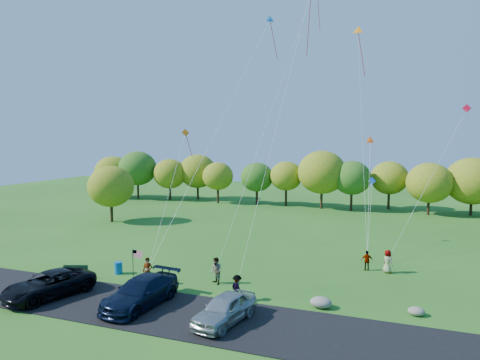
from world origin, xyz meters
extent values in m
plane|color=#255C1A|center=(0.00, 0.00, 0.00)|extent=(140.00, 140.00, 0.00)
cube|color=black|center=(0.00, -4.00, 0.03)|extent=(44.00, 6.00, 0.06)
cylinder|color=#382814|center=(-34.56, 37.59, 1.25)|extent=(0.36, 0.36, 2.49)
ellipsoid|color=#2B5C18|center=(-34.56, 37.59, 4.29)|extent=(5.52, 5.52, 4.97)
cylinder|color=#382814|center=(-30.52, 38.62, 1.14)|extent=(0.36, 0.36, 2.27)
ellipsoid|color=#2B5C18|center=(-30.52, 38.62, 3.91)|extent=(5.03, 5.03, 4.53)
cylinder|color=#382814|center=(-25.33, 37.69, 1.27)|extent=(0.36, 0.36, 2.54)
ellipsoid|color=#406F1B|center=(-25.33, 37.69, 4.38)|extent=(5.63, 5.63, 5.07)
cylinder|color=#382814|center=(-20.12, 39.22, 1.50)|extent=(0.36, 0.36, 2.99)
ellipsoid|color=#406F1B|center=(-20.12, 39.22, 5.07)|extent=(6.38, 6.38, 5.74)
cylinder|color=#382814|center=(-14.92, 36.65, 1.26)|extent=(0.36, 0.36, 2.52)
ellipsoid|color=#2B5C18|center=(-14.92, 36.65, 4.48)|extent=(6.02, 6.02, 5.42)
cylinder|color=#382814|center=(-10.28, 39.27, 1.57)|extent=(0.36, 0.36, 3.14)
ellipsoid|color=#2B5C18|center=(-10.28, 39.27, 4.88)|extent=(5.34, 5.34, 4.81)
cylinder|color=#382814|center=(-4.78, 38.65, 1.52)|extent=(0.36, 0.36, 3.04)
ellipsoid|color=#406F1B|center=(-4.78, 38.65, 4.99)|extent=(5.98, 5.98, 5.38)
cylinder|color=#382814|center=(-0.74, 39.98, 1.16)|extent=(0.36, 0.36, 2.31)
ellipsoid|color=#406F1B|center=(-0.74, 39.98, 4.55)|extent=(6.89, 6.89, 6.20)
cylinder|color=#382814|center=(5.26, 40.00, 1.53)|extent=(0.36, 0.36, 3.06)
ellipsoid|color=#406F1B|center=(5.26, 40.00, 5.32)|extent=(6.94, 6.94, 6.25)
cylinder|color=#382814|center=(10.39, 36.22, 1.57)|extent=(0.36, 0.36, 3.14)
ellipsoid|color=#2B5C18|center=(10.39, 36.22, 5.05)|extent=(5.89, 5.89, 5.30)
cylinder|color=#382814|center=(14.62, 36.46, 1.14)|extent=(0.36, 0.36, 2.28)
ellipsoid|color=#2B5C18|center=(14.62, 36.46, 4.56)|extent=(6.99, 6.99, 6.29)
cylinder|color=#382814|center=(19.79, 37.17, 1.41)|extent=(0.36, 0.36, 2.82)
ellipsoid|color=#2B5C18|center=(19.79, 37.17, 4.83)|extent=(6.18, 6.18, 5.56)
cylinder|color=#382814|center=(-22.00, 18.00, 1.30)|extent=(0.36, 0.36, 2.60)
ellipsoid|color=#406F1B|center=(-22.00, 18.00, 4.42)|extent=(5.60, 5.60, 5.04)
imported|color=black|center=(-9.98, -4.57, 0.87)|extent=(4.26, 6.34, 1.62)
imported|color=black|center=(-3.56, -3.79, 0.91)|extent=(2.94, 6.08, 1.71)
imported|color=#9EA3A8|center=(2.20, -4.27, 0.86)|extent=(2.77, 4.95, 1.59)
imported|color=#4C4C59|center=(-5.32, -0.23, 0.97)|extent=(0.79, 0.61, 1.93)
imported|color=#4C4C59|center=(-0.84, 1.56, 0.95)|extent=(1.16, 1.14, 1.89)
imported|color=#4C4C59|center=(1.64, -0.80, 0.83)|extent=(1.23, 1.12, 1.65)
imported|color=#4C4C59|center=(8.99, 8.54, 0.78)|extent=(0.96, 0.51, 1.55)
imported|color=#4C4C59|center=(10.50, 8.43, 0.89)|extent=(1.03, 1.02, 1.79)
cube|color=#14391C|center=(-11.05, -0.70, 0.42)|extent=(1.74, 0.71, 0.06)
cube|color=#14391C|center=(-11.05, -0.88, 0.72)|extent=(1.72, 0.66, 0.55)
cube|color=#14391C|center=(-11.80, -0.70, 0.21)|extent=(0.23, 0.45, 0.42)
cube|color=#14391C|center=(-10.29, -0.70, 0.21)|extent=(0.23, 0.45, 0.42)
cylinder|color=#0B5BAB|center=(-8.76, 1.11, 0.45)|extent=(0.60, 0.60, 0.91)
cylinder|color=black|center=(-6.89, 0.31, 1.13)|extent=(0.05, 0.05, 2.27)
cube|color=red|center=(-6.48, 0.31, 1.95)|extent=(0.82, 0.54, 0.02)
cube|color=navy|center=(-6.72, 0.32, 2.11)|extent=(0.33, 0.02, 0.25)
ellipsoid|color=#9D9389|center=(6.85, -0.16, 0.33)|extent=(1.33, 1.04, 0.66)
ellipsoid|color=gray|center=(12.27, 0.62, 0.25)|extent=(0.95, 0.79, 0.50)
cone|color=blue|center=(-0.09, 12.15, 20.82)|extent=(0.90, 0.72, 0.80)
cone|color=#FF5110|center=(8.74, 12.25, 10.12)|extent=(0.85, 0.45, 0.78)
cone|color=orange|center=(7.43, 13.12, 19.45)|extent=(1.01, 0.56, 0.89)
cube|color=red|center=(15.90, 12.22, 12.63)|extent=(0.64, 0.25, 0.65)
cube|color=#D65E12|center=(-7.79, 10.54, 10.82)|extent=(0.77, 0.27, 0.74)
cube|color=#1238B8|center=(8.70, 18.27, 6.14)|extent=(0.73, 0.35, 0.77)
camera|label=1|loc=(10.91, -25.49, 10.29)|focal=32.00mm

